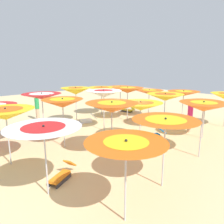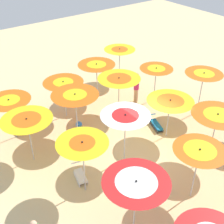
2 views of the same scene
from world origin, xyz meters
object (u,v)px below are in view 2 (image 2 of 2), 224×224
at_px(beach_umbrella_9, 97,67).
at_px(beach_ball, 79,124).
at_px(beach_umbrella_11, 199,154).
at_px(beach_umbrella_16, 136,185).
at_px(beach_umbrella_2, 203,76).
at_px(beach_umbrella_3, 156,71).
at_px(beach_umbrella_13, 75,98).
at_px(lounger_3, 156,123).
at_px(beach_umbrella_12, 125,119).
at_px(beach_umbrella_14, 63,85).
at_px(beach_umbrella_8, 119,82).
at_px(beach_umbrella_18, 27,122).
at_px(beach_umbrella_17, 83,147).
at_px(beach_umbrella_4, 120,52).
at_px(lounger_1, 80,174).
at_px(beach_umbrella_19, 9,103).
at_px(beach_umbrella_6, 217,119).
at_px(lounger_2, 27,127).
at_px(beach_umbrella_7, 170,104).
at_px(beachgoer_0, 136,87).

height_order(beach_umbrella_9, beach_ball, beach_umbrella_9).
bearing_deg(beach_umbrella_11, beach_umbrella_16, -94.41).
relative_size(beach_umbrella_2, beach_umbrella_3, 1.17).
distance_m(beach_umbrella_13, lounger_3, 4.56).
distance_m(beach_umbrella_13, beach_ball, 2.18).
height_order(beach_umbrella_12, beach_umbrella_14, beach_umbrella_12).
distance_m(beach_umbrella_8, beach_umbrella_18, 5.49).
bearing_deg(beach_umbrella_17, beach_umbrella_14, 158.59).
bearing_deg(beach_umbrella_12, beach_umbrella_3, 123.23).
bearing_deg(beach_umbrella_18, beach_umbrella_4, 116.05).
bearing_deg(beach_umbrella_8, beach_umbrella_12, -33.78).
bearing_deg(lounger_1, beach_umbrella_19, -151.66).
xyz_separation_m(beach_umbrella_3, lounger_1, (2.83, -6.94, -1.71)).
xyz_separation_m(beach_umbrella_17, beach_umbrella_19, (-5.04, -0.92, -0.26)).
bearing_deg(beach_umbrella_6, beach_umbrella_17, -107.36).
relative_size(beach_umbrella_2, beach_umbrella_12, 0.98).
bearing_deg(beach_umbrella_14, lounger_2, -91.25).
relative_size(beach_umbrella_7, beach_umbrella_19, 1.01).
relative_size(beach_umbrella_9, beachgoer_0, 1.20).
xyz_separation_m(beach_umbrella_2, beach_umbrella_17, (1.11, -8.17, 0.01)).
bearing_deg(beach_umbrella_19, beach_umbrella_7, 53.85).
relative_size(beach_umbrella_4, beach_umbrella_18, 0.98).
distance_m(beach_umbrella_9, lounger_2, 5.15).
bearing_deg(beach_umbrella_13, beach_umbrella_2, 71.56).
relative_size(beach_umbrella_6, beach_umbrella_8, 1.09).
bearing_deg(beach_umbrella_11, beach_umbrella_8, 168.42).
relative_size(beach_umbrella_14, beach_umbrella_17, 0.85).
xyz_separation_m(beach_umbrella_6, beach_umbrella_9, (-7.57, -1.02, -0.18)).
relative_size(beach_umbrella_8, beach_umbrella_13, 0.93).
bearing_deg(beach_umbrella_7, beach_umbrella_2, 100.00).
relative_size(beach_umbrella_6, lounger_3, 1.72).
xyz_separation_m(beach_umbrella_14, beach_umbrella_17, (5.22, -2.05, 0.32)).
height_order(beach_umbrella_13, beach_umbrella_14, beach_umbrella_13).
xyz_separation_m(beach_umbrella_16, beach_umbrella_18, (-5.50, -1.34, -0.12)).
bearing_deg(beach_umbrella_3, beach_umbrella_4, -178.09).
bearing_deg(beach_umbrella_16, lounger_2, -175.22).
distance_m(beach_umbrella_2, beach_umbrella_18, 9.27).
bearing_deg(beach_umbrella_8, beach_umbrella_9, 179.38).
height_order(beach_umbrella_7, beach_umbrella_13, beach_umbrella_13).
distance_m(beach_umbrella_18, lounger_2, 3.06).
bearing_deg(beach_umbrella_19, lounger_2, 108.24).
height_order(beach_umbrella_17, beachgoer_0, beach_umbrella_17).
distance_m(beach_umbrella_4, beachgoer_0, 3.12).
bearing_deg(beach_umbrella_9, beach_umbrella_16, -26.27).
relative_size(beach_umbrella_3, beach_umbrella_12, 0.84).
bearing_deg(beach_umbrella_7, lounger_1, -91.82).
bearing_deg(beach_umbrella_4, beach_umbrella_3, 1.91).
bearing_deg(beach_umbrella_17, beach_umbrella_16, 9.42).
bearing_deg(beach_umbrella_8, beach_umbrella_4, 141.80).
height_order(beach_umbrella_7, beach_umbrella_17, beach_umbrella_17).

